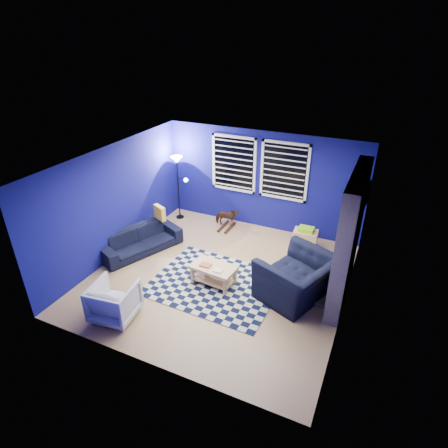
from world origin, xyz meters
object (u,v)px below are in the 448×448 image
object	(u,v)px
cabinet	(305,239)
rocking_horse	(227,217)
armchair_big	(297,278)
floor_lamp	(178,169)
coffee_table	(213,271)
sofa	(140,240)
armchair_bent	(114,301)
tv	(364,200)

from	to	relation	value
cabinet	rocking_horse	bearing A→B (deg)	171.94
armchair_big	cabinet	size ratio (longest dim) A/B	2.34
armchair_big	floor_lamp	size ratio (longest dim) A/B	0.78
coffee_table	sofa	bearing A→B (deg)	168.26
rocking_horse	coffee_table	distance (m)	2.38
sofa	rocking_horse	world-z (taller)	rocking_horse
rocking_horse	cabinet	xyz separation A→B (m)	(2.07, -0.13, -0.07)
rocking_horse	sofa	bearing A→B (deg)	127.00
sofa	armchair_bent	distance (m)	2.24
sofa	armchair_big	xyz separation A→B (m)	(3.70, -0.14, 0.16)
armchair_big	armchair_bent	bearing A→B (deg)	-34.23
cabinet	tv	bearing A→B (deg)	1.49
sofa	coffee_table	xyz separation A→B (m)	(2.09, -0.43, 0.03)
rocking_horse	armchair_bent	bearing A→B (deg)	157.19
armchair_bent	cabinet	size ratio (longest dim) A/B	1.34
tv	coffee_table	xyz separation A→B (m)	(-2.45, -2.25, -1.09)
sofa	coffee_table	world-z (taller)	sofa
floor_lamp	sofa	bearing A→B (deg)	-89.05
sofa	rocking_horse	xyz separation A→B (m)	(1.36, 1.83, 0.04)
rocking_horse	floor_lamp	distance (m)	1.77
sofa	floor_lamp	distance (m)	2.17
sofa	cabinet	xyz separation A→B (m)	(3.43, 1.70, -0.04)
cabinet	floor_lamp	xyz separation A→B (m)	(-3.46, 0.16, 1.17)
armchair_bent	rocking_horse	size ratio (longest dim) A/B	1.32
armchair_big	rocking_horse	xyz separation A→B (m)	(-2.34, 1.97, -0.12)
armchair_bent	coffee_table	size ratio (longest dim) A/B	0.82
tv	sofa	xyz separation A→B (m)	(-4.55, -1.81, -1.12)
armchair_bent	cabinet	world-z (taller)	armchair_bent
tv	rocking_horse	distance (m)	3.37
floor_lamp	coffee_table	bearing A→B (deg)	-47.16
tv	coffee_table	bearing A→B (deg)	-137.50
tv	armchair_bent	world-z (taller)	tv
cabinet	coffee_table	bearing A→B (deg)	-126.54
armchair_big	coffee_table	xyz separation A→B (m)	(-1.61, -0.29, -0.13)
armchair_big	rocking_horse	size ratio (longest dim) A/B	2.31
armchair_big	floor_lamp	distance (m)	4.35
sofa	floor_lamp	bearing A→B (deg)	24.35
armchair_big	armchair_bent	world-z (taller)	armchair_big
sofa	cabinet	bearing A→B (deg)	-40.25
coffee_table	armchair_big	bearing A→B (deg)	10.24
tv	cabinet	world-z (taller)	tv
tv	armchair_big	bearing A→B (deg)	-113.27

